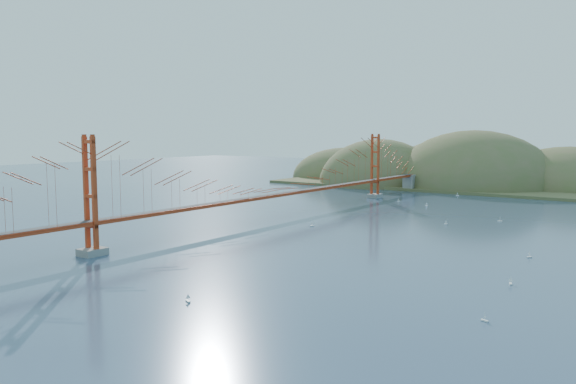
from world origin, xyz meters
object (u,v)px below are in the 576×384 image
Objects in this scene: bridge at (278,168)px; sailboat_0 at (312,225)px; sailboat_2 at (485,319)px; sailboat_1 at (446,223)px.

bridge reaches higher than sailboat_0.
sailboat_2 is 0.99× the size of sailboat_1.
bridge is 164.61× the size of sailboat_2.
sailboat_0 is (8.01, -3.47, -6.86)m from bridge.
sailboat_2 is 38.80m from sailboat_1.
sailboat_0 reaches higher than sailboat_1.
sailboat_0 is at bearing 140.00° from sailboat_2.
sailboat_1 is at bearing 113.36° from sailboat_2.
sailboat_1 is (-15.38, 35.62, 0.00)m from sailboat_2.
sailboat_1 is (13.31, 11.54, -0.01)m from sailboat_0.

